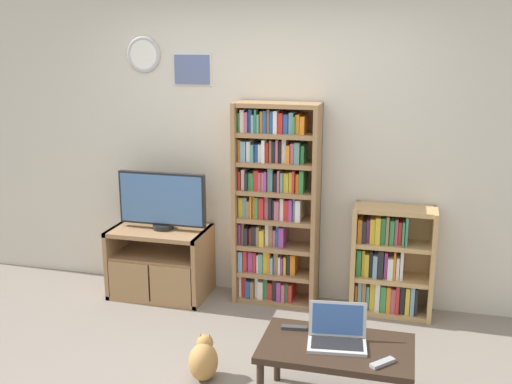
% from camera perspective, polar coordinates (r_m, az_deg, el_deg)
% --- Properties ---
extents(wall_back, '(6.70, 0.09, 2.60)m').
position_cam_1_polar(wall_back, '(5.07, 1.06, 4.32)').
color(wall_back, beige).
rests_on(wall_back, ground_plane).
extents(tv_stand, '(0.83, 0.51, 0.60)m').
position_cam_1_polar(tv_stand, '(5.31, -9.14, -6.58)').
color(tv_stand, '#9E754C').
rests_on(tv_stand, ground_plane).
extents(television, '(0.77, 0.18, 0.50)m').
position_cam_1_polar(television, '(5.14, -8.93, -0.81)').
color(television, black).
rests_on(television, tv_stand).
extents(bookshelf_tall, '(0.70, 0.29, 1.70)m').
position_cam_1_polar(bookshelf_tall, '(4.98, 1.69, -1.18)').
color(bookshelf_tall, '#9E754C').
rests_on(bookshelf_tall, ground_plane).
extents(bookshelf_short, '(0.65, 0.29, 0.90)m').
position_cam_1_polar(bookshelf_short, '(5.00, 12.50, -6.66)').
color(bookshelf_short, tan).
rests_on(bookshelf_short, ground_plane).
extents(coffee_table, '(0.90, 0.54, 0.43)m').
position_cam_1_polar(coffee_table, '(3.71, 7.65, -14.92)').
color(coffee_table, '#332319').
rests_on(coffee_table, ground_plane).
extents(laptop, '(0.37, 0.29, 0.23)m').
position_cam_1_polar(laptop, '(3.68, 7.74, -13.27)').
color(laptop, '#B7BABC').
rests_on(laptop, coffee_table).
extents(remote_near_laptop, '(0.16, 0.06, 0.02)m').
position_cam_1_polar(remote_near_laptop, '(3.84, 3.66, -12.76)').
color(remote_near_laptop, '#38383A').
rests_on(remote_near_laptop, coffee_table).
extents(remote_far_from_laptop, '(0.14, 0.15, 0.02)m').
position_cam_1_polar(remote_far_from_laptop, '(3.53, 11.97, -15.63)').
color(remote_far_from_laptop, '#99999E').
rests_on(remote_far_from_laptop, coffee_table).
extents(cat, '(0.28, 0.47, 0.30)m').
position_cam_1_polar(cat, '(4.11, -5.01, -15.64)').
color(cat, '#B78447').
rests_on(cat, ground_plane).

